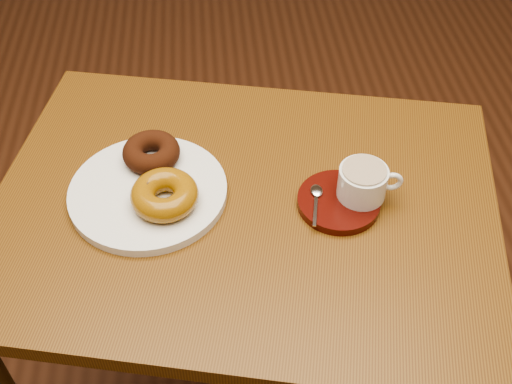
{
  "coord_description": "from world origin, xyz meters",
  "views": [
    {
      "loc": [
        -0.04,
        -0.62,
        1.53
      ],
      "look_at": [
        0.02,
        0.09,
        0.79
      ],
      "focal_mm": 45.0,
      "sensor_mm": 36.0,
      "label": 1
    }
  ],
  "objects": [
    {
      "name": "donut_cinnamon",
      "position": [
        -0.15,
        0.18,
        0.8
      ],
      "size": [
        0.11,
        0.11,
        0.04
      ],
      "primitive_type": "torus",
      "rotation": [
        0.0,
        0.0,
        -0.1
      ],
      "color": "#38180B",
      "rests_on": "donut_plate"
    },
    {
      "name": "teaspoon",
      "position": [
        0.12,
        0.08,
        0.79
      ],
      "size": [
        0.03,
        0.09,
        0.01
      ],
      "rotation": [
        0.0,
        0.0,
        -0.2
      ],
      "color": "silver",
      "rests_on": "saucer"
    },
    {
      "name": "cafe_table",
      "position": [
        -0.0,
        0.09,
        0.65
      ],
      "size": [
        0.93,
        0.78,
        0.77
      ],
      "rotation": [
        0.0,
        0.0,
        -0.22
      ],
      "color": "brown",
      "rests_on": "ground"
    },
    {
      "name": "donut_plate",
      "position": [
        -0.16,
        0.12,
        0.78
      ],
      "size": [
        0.3,
        0.3,
        0.02
      ],
      "primitive_type": "cylinder",
      "rotation": [
        0.0,
        0.0,
        -0.18
      ],
      "color": "white",
      "rests_on": "cafe_table"
    },
    {
      "name": "donut_caramel",
      "position": [
        -0.13,
        0.08,
        0.8
      ],
      "size": [
        0.12,
        0.12,
        0.04
      ],
      "rotation": [
        0.0,
        0.0,
        0.08
      ],
      "color": "#925F0F",
      "rests_on": "donut_plate"
    },
    {
      "name": "saucer",
      "position": [
        0.15,
        0.07,
        0.78
      ],
      "size": [
        0.18,
        0.18,
        0.01
      ],
      "primitive_type": "cylinder",
      "rotation": [
        0.0,
        0.0,
        -0.49
      ],
      "color": "#3C0C08",
      "rests_on": "cafe_table"
    },
    {
      "name": "coffee_cup",
      "position": [
        0.19,
        0.08,
        0.81
      ],
      "size": [
        0.1,
        0.08,
        0.06
      ],
      "rotation": [
        0.0,
        0.0,
        -0.09
      ],
      "color": "white",
      "rests_on": "saucer"
    }
  ]
}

